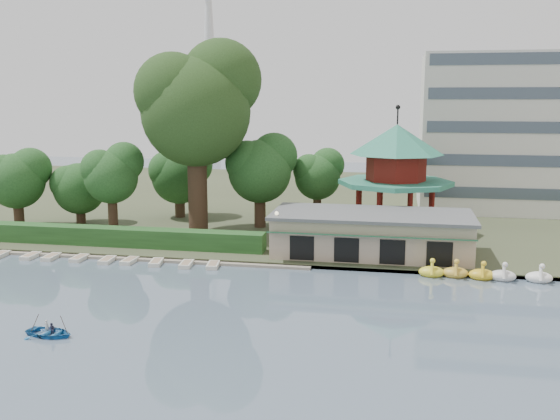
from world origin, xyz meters
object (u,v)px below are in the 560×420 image
(dock, at_px, (132,258))
(pavilion, at_px, (396,168))
(boathouse, at_px, (372,233))
(big_tree, at_px, (198,102))
(rowboat_with_passengers, at_px, (49,329))

(dock, relative_size, pavilion, 2.52)
(boathouse, height_order, pavilion, pavilion)
(pavilion, height_order, big_tree, big_tree)
(big_tree, xyz_separation_m, rowboat_with_passengers, (-0.26, -29.91, -14.03))
(dock, xyz_separation_m, rowboat_with_passengers, (2.90, -18.92, 0.34))
(dock, bearing_deg, pavilion, 31.66)
(big_tree, distance_m, rowboat_with_passengers, 33.04)
(boathouse, distance_m, big_tree, 23.25)
(boathouse, distance_m, pavilion, 11.43)
(boathouse, bearing_deg, pavilion, 78.72)
(boathouse, xyz_separation_m, big_tree, (-18.84, 6.21, 12.11))
(dock, height_order, pavilion, pavilion)
(boathouse, height_order, rowboat_with_passengers, boathouse)
(boathouse, height_order, big_tree, big_tree)
(big_tree, bearing_deg, pavilion, 10.37)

